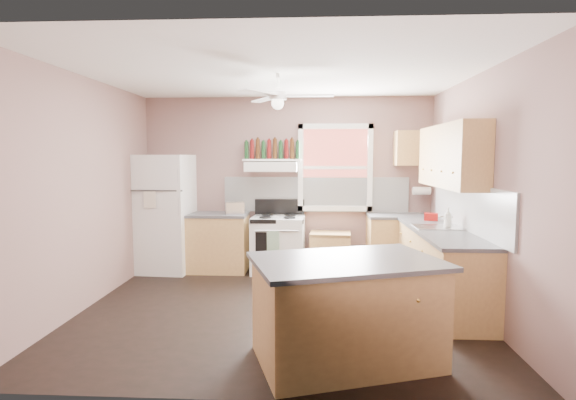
# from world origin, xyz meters

# --- Properties ---
(floor) EXTENTS (4.50, 4.50, 0.00)m
(floor) POSITION_xyz_m (0.00, 0.00, 0.00)
(floor) COLOR black
(floor) RESTS_ON ground
(ceiling) EXTENTS (4.50, 4.50, 0.00)m
(ceiling) POSITION_xyz_m (0.00, 0.00, 2.70)
(ceiling) COLOR white
(ceiling) RESTS_ON ground
(wall_back) EXTENTS (4.50, 0.05, 2.70)m
(wall_back) POSITION_xyz_m (0.00, 2.02, 1.35)
(wall_back) COLOR #81615C
(wall_back) RESTS_ON ground
(wall_right) EXTENTS (0.05, 4.00, 2.70)m
(wall_right) POSITION_xyz_m (2.27, 0.00, 1.35)
(wall_right) COLOR #81615C
(wall_right) RESTS_ON ground
(wall_left) EXTENTS (0.05, 4.00, 2.70)m
(wall_left) POSITION_xyz_m (-2.27, 0.00, 1.35)
(wall_left) COLOR #81615C
(wall_left) RESTS_ON ground
(backsplash_back) EXTENTS (2.90, 0.03, 0.55)m
(backsplash_back) POSITION_xyz_m (0.45, 1.99, 1.18)
(backsplash_back) COLOR white
(backsplash_back) RESTS_ON wall_back
(backsplash_right) EXTENTS (0.03, 2.60, 0.55)m
(backsplash_right) POSITION_xyz_m (2.23, 0.30, 1.18)
(backsplash_right) COLOR white
(backsplash_right) RESTS_ON wall_right
(window_view) EXTENTS (1.00, 0.02, 1.20)m
(window_view) POSITION_xyz_m (0.75, 1.98, 1.60)
(window_view) COLOR maroon
(window_view) RESTS_ON wall_back
(window_frame) EXTENTS (1.16, 0.07, 1.36)m
(window_frame) POSITION_xyz_m (0.75, 1.96, 1.60)
(window_frame) COLOR white
(window_frame) RESTS_ON wall_back
(refrigerator) EXTENTS (0.81, 0.79, 1.80)m
(refrigerator) POSITION_xyz_m (-1.86, 1.66, 0.90)
(refrigerator) COLOR white
(refrigerator) RESTS_ON floor
(base_cabinet_left) EXTENTS (0.90, 0.60, 0.86)m
(base_cabinet_left) POSITION_xyz_m (-1.06, 1.70, 0.43)
(base_cabinet_left) COLOR #AA7E47
(base_cabinet_left) RESTS_ON floor
(counter_left) EXTENTS (0.92, 0.62, 0.04)m
(counter_left) POSITION_xyz_m (-1.06, 1.70, 0.88)
(counter_left) COLOR #434345
(counter_left) RESTS_ON base_cabinet_left
(toaster) EXTENTS (0.31, 0.23, 0.18)m
(toaster) POSITION_xyz_m (-0.79, 1.68, 0.99)
(toaster) COLOR silver
(toaster) RESTS_ON counter_left
(stove) EXTENTS (0.81, 0.67, 0.86)m
(stove) POSITION_xyz_m (-0.12, 1.65, 0.43)
(stove) COLOR white
(stove) RESTS_ON floor
(range_hood) EXTENTS (0.78, 0.50, 0.14)m
(range_hood) POSITION_xyz_m (-0.23, 1.75, 1.62)
(range_hood) COLOR white
(range_hood) RESTS_ON wall_back
(bottle_shelf) EXTENTS (0.90, 0.26, 0.03)m
(bottle_shelf) POSITION_xyz_m (-0.23, 1.87, 1.72)
(bottle_shelf) COLOR white
(bottle_shelf) RESTS_ON range_hood
(cart) EXTENTS (0.64, 0.45, 0.61)m
(cart) POSITION_xyz_m (0.67, 1.72, 0.31)
(cart) COLOR #AA7E47
(cart) RESTS_ON floor
(base_cabinet_corner) EXTENTS (1.00, 0.60, 0.86)m
(base_cabinet_corner) POSITION_xyz_m (1.75, 1.70, 0.43)
(base_cabinet_corner) COLOR #AA7E47
(base_cabinet_corner) RESTS_ON floor
(base_cabinet_right) EXTENTS (0.60, 2.20, 0.86)m
(base_cabinet_right) POSITION_xyz_m (1.95, 0.30, 0.43)
(base_cabinet_right) COLOR #AA7E47
(base_cabinet_right) RESTS_ON floor
(counter_corner) EXTENTS (1.02, 0.62, 0.04)m
(counter_corner) POSITION_xyz_m (1.75, 1.70, 0.88)
(counter_corner) COLOR #434345
(counter_corner) RESTS_ON base_cabinet_corner
(counter_right) EXTENTS (0.62, 2.22, 0.04)m
(counter_right) POSITION_xyz_m (1.94, 0.30, 0.88)
(counter_right) COLOR #434345
(counter_right) RESTS_ON base_cabinet_right
(sink) EXTENTS (0.55, 0.45, 0.03)m
(sink) POSITION_xyz_m (1.94, 0.50, 0.90)
(sink) COLOR silver
(sink) RESTS_ON counter_right
(faucet) EXTENTS (0.03, 0.03, 0.14)m
(faucet) POSITION_xyz_m (2.10, 0.50, 0.97)
(faucet) COLOR silver
(faucet) RESTS_ON sink
(upper_cabinet_right) EXTENTS (0.33, 1.80, 0.76)m
(upper_cabinet_right) POSITION_xyz_m (2.08, 0.50, 1.78)
(upper_cabinet_right) COLOR #AA7E47
(upper_cabinet_right) RESTS_ON wall_right
(upper_cabinet_corner) EXTENTS (0.60, 0.33, 0.52)m
(upper_cabinet_corner) POSITION_xyz_m (1.95, 1.83, 1.90)
(upper_cabinet_corner) COLOR #AA7E47
(upper_cabinet_corner) RESTS_ON wall_back
(paper_towel) EXTENTS (0.26, 0.12, 0.12)m
(paper_towel) POSITION_xyz_m (2.07, 1.86, 1.25)
(paper_towel) COLOR white
(paper_towel) RESTS_ON wall_back
(island) EXTENTS (1.69, 1.34, 0.86)m
(island) POSITION_xyz_m (0.69, -1.30, 0.43)
(island) COLOR #AA7E47
(island) RESTS_ON floor
(island_top) EXTENTS (1.80, 1.45, 0.04)m
(island_top) POSITION_xyz_m (0.69, -1.30, 0.88)
(island_top) COLOR #434345
(island_top) RESTS_ON island
(ceiling_fan_hub) EXTENTS (0.20, 0.20, 0.08)m
(ceiling_fan_hub) POSITION_xyz_m (0.00, 0.00, 2.45)
(ceiling_fan_hub) COLOR white
(ceiling_fan_hub) RESTS_ON ceiling
(soap_bottle) EXTENTS (0.12, 0.12, 0.25)m
(soap_bottle) POSITION_xyz_m (2.06, 0.47, 1.02)
(soap_bottle) COLOR silver
(soap_bottle) RESTS_ON counter_right
(red_caddy) EXTENTS (0.21, 0.16, 0.10)m
(red_caddy) POSITION_xyz_m (2.03, 1.10, 0.95)
(red_caddy) COLOR #B2120F
(red_caddy) RESTS_ON counter_right
(wine_bottles) EXTENTS (0.86, 0.06, 0.31)m
(wine_bottles) POSITION_xyz_m (-0.23, 1.87, 1.88)
(wine_bottles) COLOR #143819
(wine_bottles) RESTS_ON bottle_shelf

